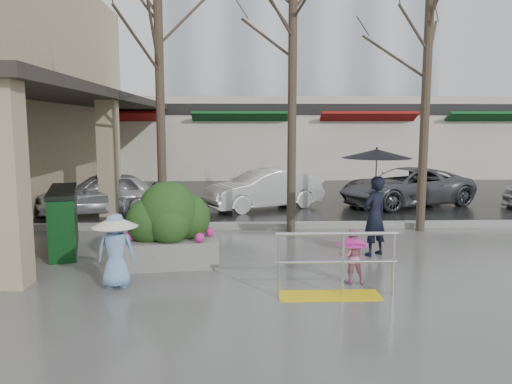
{
  "coord_description": "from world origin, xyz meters",
  "views": [
    {
      "loc": [
        -0.13,
        -8.7,
        2.68
      ],
      "look_at": [
        0.24,
        1.46,
        1.3
      ],
      "focal_mm": 35.0,
      "sensor_mm": 36.0,
      "label": 1
    }
  ],
  "objects": [
    {
      "name": "ground",
      "position": [
        0.0,
        0.0,
        0.0
      ],
      "size": [
        120.0,
        120.0,
        0.0
      ],
      "primitive_type": "plane",
      "color": "#51514F",
      "rests_on": "ground"
    },
    {
      "name": "street_asphalt",
      "position": [
        0.0,
        22.0,
        0.01
      ],
      "size": [
        120.0,
        36.0,
        0.01
      ],
      "primitive_type": "cube",
      "color": "black",
      "rests_on": "ground"
    },
    {
      "name": "curb",
      "position": [
        0.0,
        4.0,
        0.07
      ],
      "size": [
        120.0,
        0.3,
        0.15
      ],
      "primitive_type": "cube",
      "color": "gray",
      "rests_on": "ground"
    },
    {
      "name": "canopy_slab",
      "position": [
        -4.8,
        8.0,
        3.62
      ],
      "size": [
        2.8,
        18.0,
        0.25
      ],
      "primitive_type": "cube",
      "color": "#2D2823",
      "rests_on": "pillar_front"
    },
    {
      "name": "pillar_front",
      "position": [
        -3.9,
        -0.5,
        1.75
      ],
      "size": [
        0.55,
        0.55,
        3.5
      ],
      "primitive_type": "cube",
      "color": "tan",
      "rests_on": "ground"
    },
    {
      "name": "pillar_back",
      "position": [
        -3.9,
        6.0,
        1.75
      ],
      "size": [
        0.55,
        0.55,
        3.5
      ],
      "primitive_type": "cube",
      "color": "tan",
      "rests_on": "ground"
    },
    {
      "name": "storefront_row",
      "position": [
        2.0,
        17.97,
        2.01
      ],
      "size": [
        34.0,
        6.74,
        4.0
      ],
      "color": "beige",
      "rests_on": "ground"
    },
    {
      "name": "handrail",
      "position": [
        1.36,
        -1.2,
        0.38
      ],
      "size": [
        1.9,
        0.5,
        1.03
      ],
      "color": "yellow",
      "rests_on": "ground"
    },
    {
      "name": "tree_west",
      "position": [
        -2.0,
        3.6,
        5.08
      ],
      "size": [
        3.2,
        3.2,
        6.8
      ],
      "color": "#382B21",
      "rests_on": "ground"
    },
    {
      "name": "tree_midwest",
      "position": [
        1.2,
        3.6,
        5.23
      ],
      "size": [
        3.2,
        3.2,
        7.0
      ],
      "color": "#382B21",
      "rests_on": "ground"
    },
    {
      "name": "tree_mideast",
      "position": [
        4.5,
        3.6,
        4.86
      ],
      "size": [
        3.2,
        3.2,
        6.5
      ],
      "color": "#382B21",
      "rests_on": "ground"
    },
    {
      "name": "woman",
      "position": [
        2.66,
        1.24,
        1.44
      ],
      "size": [
        1.42,
        1.42,
        2.23
      ],
      "rotation": [
        0.0,
        0.0,
        3.72
      ],
      "color": "black",
      "rests_on": "ground"
    },
    {
      "name": "child_pink",
      "position": [
        1.8,
        -0.54,
        0.54
      ],
      "size": [
        0.53,
        0.53,
        0.94
      ],
      "rotation": [
        0.0,
        0.0,
        3.15
      ],
      "color": "#CC7DA0",
      "rests_on": "ground"
    },
    {
      "name": "child_blue",
      "position": [
        -2.14,
        -0.62,
        0.75
      ],
      "size": [
        0.75,
        0.75,
        1.25
      ],
      "rotation": [
        0.0,
        0.0,
        3.21
      ],
      "color": "#759ED0",
      "rests_on": "ground"
    },
    {
      "name": "planter",
      "position": [
        -1.45,
        0.66,
        0.77
      ],
      "size": [
        1.95,
        1.16,
        1.62
      ],
      "rotation": [
        0.0,
        0.0,
        0.12
      ],
      "color": "slate",
      "rests_on": "ground"
    },
    {
      "name": "news_boxes",
      "position": [
        -3.86,
        1.92,
        0.66
      ],
      "size": [
        1.18,
        2.42,
        1.32
      ],
      "rotation": [
        0.0,
        0.0,
        0.29
      ],
      "color": "#0D3D16",
      "rests_on": "ground"
    },
    {
      "name": "car_a",
      "position": [
        -4.23,
        6.31,
        0.63
      ],
      "size": [
        3.97,
        2.51,
        1.26
      ],
      "primitive_type": "imported",
      "rotation": [
        0.0,
        0.0,
        -1.27
      ],
      "color": "#B1B2B6",
      "rests_on": "ground"
    },
    {
      "name": "car_b",
      "position": [
        0.69,
        7.06,
        0.63
      ],
      "size": [
        4.01,
        2.92,
        1.26
      ],
      "primitive_type": "imported",
      "rotation": [
        0.0,
        0.0,
        -1.1
      ],
      "color": "silver",
      "rests_on": "ground"
    },
    {
      "name": "car_c",
      "position": [
        5.44,
        7.52,
        0.63
      ],
      "size": [
        4.98,
        3.56,
        1.26
      ],
      "primitive_type": "imported",
      "rotation": [
        0.0,
        0.0,
        -1.21
      ],
      "color": "#53555A",
      "rests_on": "ground"
    }
  ]
}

